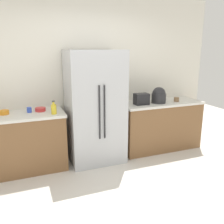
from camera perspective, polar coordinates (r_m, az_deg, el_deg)
ground_plane at (r=3.14m, az=2.26°, el=-21.11°), size 9.91×9.91×0.00m
kitchen_back_panel at (r=4.23m, az=-7.05°, el=8.29°), size 4.96×0.10×2.75m
counter_left at (r=3.96m, az=-21.40°, el=-6.87°), size 1.42×0.64×0.90m
counter_right at (r=4.63m, az=11.16°, el=-3.04°), size 1.54×0.64×0.90m
refrigerator at (r=3.93m, az=-4.07°, el=1.12°), size 0.89×0.72×1.84m
toaster at (r=4.22m, az=7.03°, el=3.09°), size 0.25×0.17×0.19m
rice_cooker at (r=4.40m, az=11.09°, el=3.83°), size 0.26×0.26×0.29m
bottle_a at (r=3.67m, az=-13.71°, el=0.74°), size 0.08×0.08×0.20m
cup_a at (r=3.88m, az=-19.12°, el=0.49°), size 0.07×0.07×0.08m
cup_b at (r=4.60m, az=15.11°, el=2.92°), size 0.09×0.09×0.08m
bowl_a at (r=3.91m, az=-16.71°, el=0.60°), size 0.16×0.16×0.05m
bowl_b at (r=3.90m, az=-24.38°, el=-0.08°), size 0.15×0.15×0.06m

